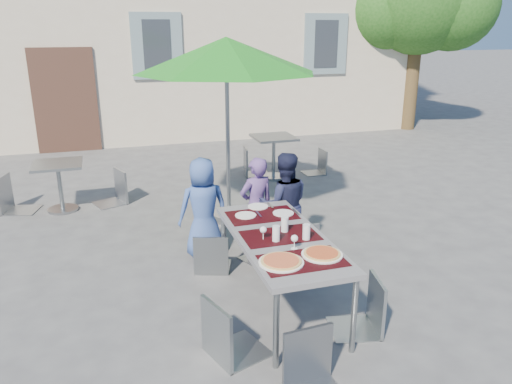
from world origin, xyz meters
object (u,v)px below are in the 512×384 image
object	(u,v)px
bg_chair_l_0	(8,172)
bg_chair_l_1	(251,144)
dining_table	(280,241)
child_0	(203,208)
cafe_table_0	(59,179)
cafe_table_1	(274,149)
child_2	(284,205)
chair_5	(315,329)
bg_chair_r_0	(113,167)
bg_chair_r_1	(319,148)
pizza_near_right	(322,254)
chair_0	(211,230)
chair_4	(368,275)
chair_2	(296,217)
chair_3	(227,295)
pizza_near_left	(281,261)
child_1	(256,206)
chair_1	(269,216)
patio_umbrella	(226,57)

from	to	relation	value
bg_chair_l_0	bg_chair_l_1	distance (m)	3.99
dining_table	child_0	world-z (taller)	child_0
cafe_table_0	cafe_table_1	size ratio (longest dim) A/B	0.96
child_2	chair_5	distance (m)	2.40
child_0	bg_chair_r_0	bearing A→B (deg)	-69.82
child_2	cafe_table_1	bearing A→B (deg)	-96.81
dining_table	child_0	size ratio (longest dim) A/B	1.55
chair_5	bg_chair_r_1	xyz separation A→B (m)	(2.43, 5.39, -0.05)
pizza_near_right	bg_chair_r_1	size ratio (longest dim) A/B	0.42
chair_0	bg_chair_r_1	size ratio (longest dim) A/B	1.02
chair_4	bg_chair_r_0	bearing A→B (deg)	115.55
chair_2	chair_3	bearing A→B (deg)	-129.98
child_2	chair_0	distance (m)	0.95
chair_0	bg_chair_r_0	bearing A→B (deg)	109.19
child_2	bg_chair_l_0	xyz separation A→B (m)	(-3.31, 2.55, -0.02)
dining_table	pizza_near_left	size ratio (longest dim) A/B	4.87
child_1	chair_0	bearing A→B (deg)	15.36
chair_0	cafe_table_0	xyz separation A→B (m)	(-1.71, 2.56, -0.00)
bg_chair_r_1	bg_chair_l_1	bearing A→B (deg)	168.28
chair_5	bg_chair_r_0	distance (m)	4.97
child_2	chair_1	world-z (taller)	child_2
chair_2	cafe_table_0	size ratio (longest dim) A/B	1.44
child_1	chair_0	xyz separation A→B (m)	(-0.62, -0.33, -0.10)
chair_0	bg_chair_l_1	bearing A→B (deg)	66.72
cafe_table_0	bg_chair_r_0	xyz separation A→B (m)	(0.77, 0.14, 0.08)
child_2	chair_3	distance (m)	2.06
chair_1	patio_umbrella	bearing A→B (deg)	94.04
patio_umbrella	chair_1	bearing A→B (deg)	-85.96
patio_umbrella	pizza_near_left	bearing A→B (deg)	-95.74
pizza_near_right	patio_umbrella	world-z (taller)	patio_umbrella
child_0	child_1	distance (m)	0.62
bg_chair_l_1	cafe_table_1	bearing A→B (deg)	-41.34
pizza_near_right	chair_2	bearing A→B (deg)	78.59
chair_5	patio_umbrella	xyz separation A→B (m)	(0.27, 3.60, 1.70)
child_2	bg_chair_l_0	world-z (taller)	child_2
bg_chair_l_0	bg_chair_r_0	xyz separation A→B (m)	(1.46, -0.06, -0.03)
pizza_near_right	chair_0	size ratio (longest dim) A/B	0.41
chair_3	chair_2	bearing A→B (deg)	50.02
cafe_table_1	bg_chair_r_1	size ratio (longest dim) A/B	0.91
bg_chair_l_1	chair_1	bearing A→B (deg)	-103.44
pizza_near_left	bg_chair_r_0	xyz separation A→B (m)	(-1.22, 4.15, -0.20)
dining_table	child_1	size ratio (longest dim) A/B	1.55
patio_umbrella	chair_2	bearing A→B (deg)	-78.83
chair_4	chair_5	bearing A→B (deg)	-141.61
chair_4	cafe_table_1	bearing A→B (deg)	80.71
chair_3	patio_umbrella	bearing A→B (deg)	75.49
child_1	chair_0	size ratio (longest dim) A/B	1.38
chair_5	pizza_near_right	bearing A→B (deg)	62.70
child_0	bg_chair_r_1	distance (m)	3.93
bg_chair_l_1	bg_chair_r_0	bearing A→B (deg)	-161.36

